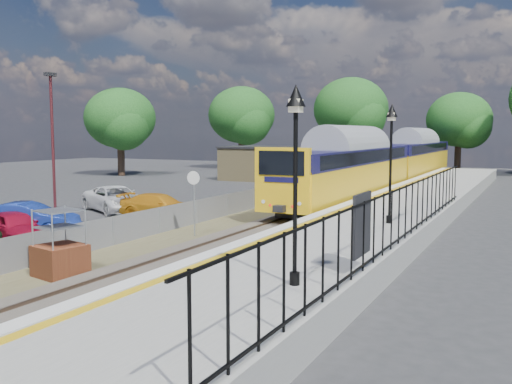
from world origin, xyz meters
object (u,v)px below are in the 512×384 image
Objects in this scene: car_blue at (28,219)px; car_white at (116,199)px; victorian_lamp_south at (296,138)px; car_red at (15,227)px; speed_sign at (194,192)px; victorian_lamp_north at (391,136)px; brick_plinth at (60,245)px; car_yellow at (160,206)px; carpark_lamp at (53,144)px; train at (390,159)px.

car_blue reaches higher than car_white.
car_red is at bearing 164.36° from victorian_lamp_south.
car_white is (-8.21, 4.69, -1.20)m from speed_sign.
victorian_lamp_north is at bearing 91.15° from victorian_lamp_south.
car_yellow is at bearing 112.13° from brick_plinth.
carpark_lamp is at bearing -131.23° from car_white.
victorian_lamp_south is 17.85m from car_yellow.
car_yellow is at bearing -109.70° from train.
brick_plinth is 7.57m from speed_sign.
victorian_lamp_south is 14.74m from car_red.
car_white is (-3.56, 0.77, 0.09)m from car_yellow.
train is 9.42× the size of car_blue.
car_yellow is at bearing -74.65° from car_white.
carpark_lamp is 7.21m from car_yellow.
victorian_lamp_south is at bearing -88.85° from victorian_lamp_north.
car_red is 0.89× the size of car_yellow.
carpark_lamp is 8.29m from car_white.
victorian_lamp_north is at bearing -76.47° from train.
carpark_lamp is 3.47m from car_blue.
car_white is at bearing 170.02° from victorian_lamp_north.
car_white is at bearing -119.15° from train.
speed_sign reaches higher than car_red.
victorian_lamp_south is at bearing -23.00° from carpark_lamp.
speed_sign is 0.73× the size of car_red.
speed_sign is 6.29m from carpark_lamp.
train reaches higher than car_red.
car_yellow is at bearing 82.89° from carpark_lamp.
car_blue is at bearing 160.14° from victorian_lamp_south.
victorian_lamp_south is 15.98m from car_blue.
train is 28.30m from car_blue.
car_blue is (-9.15, -26.73, -1.63)m from train.
victorian_lamp_north is (-0.20, 10.00, 0.00)m from victorian_lamp_south.
train is at bearing 99.75° from victorian_lamp_south.
brick_plinth is at bearing -96.62° from speed_sign.
victorian_lamp_north is 1.06× the size of car_blue.
train is at bearing 85.45° from brick_plinth.
speed_sign is 0.55× the size of car_white.
car_red is at bearing -106.33° from train.
car_red is (-8.25, -28.17, -1.69)m from train.
speed_sign is at bearing -89.90° from car_blue.
victorian_lamp_south and victorian_lamp_north have the same top height.
victorian_lamp_south is 1.64× the size of speed_sign.
car_blue is 0.85× the size of car_white.
speed_sign is 6.22m from car_yellow.
brick_plinth is at bearing -166.12° from car_yellow.
victorian_lamp_south is 14.61m from carpark_lamp.
victorian_lamp_north is at bearing 17.97° from carpark_lamp.
victorian_lamp_south is 0.11× the size of train.
car_blue is 7.05m from car_yellow.
victorian_lamp_north reaches higher than car_yellow.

